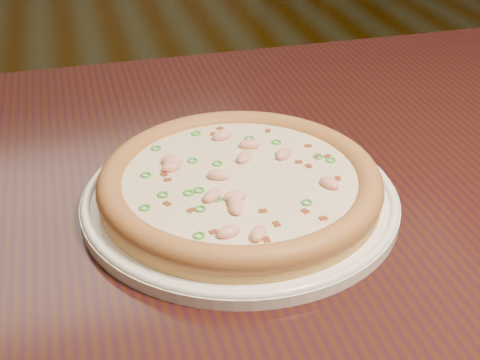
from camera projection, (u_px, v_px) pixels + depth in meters
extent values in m
plane|color=black|center=(196.00, 293.00, 1.73)|extent=(9.00, 9.00, 0.00)
cube|color=black|center=(326.00, 181.00, 0.80)|extent=(1.20, 0.80, 0.04)
cylinder|color=white|center=(240.00, 199.00, 0.72)|extent=(0.34, 0.34, 0.01)
torus|color=white|center=(240.00, 194.00, 0.72)|extent=(0.34, 0.34, 0.01)
cylinder|color=tan|center=(240.00, 187.00, 0.71)|extent=(0.30, 0.30, 0.02)
torus|color=#BD853E|center=(240.00, 180.00, 0.71)|extent=(0.30, 0.30, 0.03)
cylinder|color=beige|center=(240.00, 178.00, 0.70)|extent=(0.25, 0.25, 0.00)
ellipsoid|color=#F2B29E|center=(235.00, 196.00, 0.66)|extent=(0.02, 0.02, 0.01)
ellipsoid|color=#F2B29E|center=(170.00, 162.00, 0.72)|extent=(0.02, 0.03, 0.01)
ellipsoid|color=#F2B29E|center=(244.00, 157.00, 0.73)|extent=(0.03, 0.03, 0.01)
ellipsoid|color=#F2B29E|center=(218.00, 175.00, 0.70)|extent=(0.03, 0.02, 0.01)
ellipsoid|color=#F2B29E|center=(330.00, 183.00, 0.68)|extent=(0.02, 0.03, 0.01)
ellipsoid|color=#F2B29E|center=(172.00, 160.00, 0.72)|extent=(0.03, 0.02, 0.01)
ellipsoid|color=#F2B29E|center=(236.00, 207.00, 0.65)|extent=(0.02, 0.03, 0.01)
ellipsoid|color=#F2B29E|center=(228.00, 232.00, 0.61)|extent=(0.03, 0.02, 0.01)
ellipsoid|color=#F2B29E|center=(259.00, 233.00, 0.61)|extent=(0.03, 0.03, 0.01)
ellipsoid|color=#F2B29E|center=(235.00, 201.00, 0.66)|extent=(0.02, 0.03, 0.01)
ellipsoid|color=#F2B29E|center=(212.00, 196.00, 0.66)|extent=(0.03, 0.03, 0.01)
ellipsoid|color=#F2B29E|center=(250.00, 144.00, 0.76)|extent=(0.03, 0.02, 0.01)
ellipsoid|color=#F2B29E|center=(284.00, 154.00, 0.74)|extent=(0.03, 0.03, 0.01)
ellipsoid|color=#F2B29E|center=(172.00, 166.00, 0.71)|extent=(0.03, 0.02, 0.01)
ellipsoid|color=#F2B29E|center=(222.00, 136.00, 0.77)|extent=(0.03, 0.02, 0.01)
cube|color=maroon|center=(309.00, 167.00, 0.72)|extent=(0.01, 0.01, 0.00)
cube|color=maroon|center=(299.00, 163.00, 0.73)|extent=(0.01, 0.01, 0.00)
cube|color=maroon|center=(305.00, 212.00, 0.65)|extent=(0.01, 0.01, 0.00)
cube|color=maroon|center=(338.00, 179.00, 0.70)|extent=(0.01, 0.01, 0.00)
cube|color=maroon|center=(214.00, 233.00, 0.62)|extent=(0.01, 0.01, 0.00)
cube|color=maroon|center=(323.00, 219.00, 0.64)|extent=(0.01, 0.01, 0.00)
cube|color=maroon|center=(220.00, 129.00, 0.80)|extent=(0.01, 0.01, 0.00)
cube|color=maroon|center=(168.00, 180.00, 0.70)|extent=(0.01, 0.01, 0.00)
cube|color=maroon|center=(268.00, 131.00, 0.79)|extent=(0.01, 0.01, 0.00)
cube|color=maroon|center=(164.00, 175.00, 0.71)|extent=(0.01, 0.01, 0.00)
cube|color=maroon|center=(327.00, 157.00, 0.74)|extent=(0.01, 0.01, 0.00)
cube|color=maroon|center=(308.00, 146.00, 0.76)|extent=(0.01, 0.01, 0.00)
cube|color=maroon|center=(277.00, 225.00, 0.63)|extent=(0.01, 0.01, 0.00)
cube|color=maroon|center=(167.00, 204.00, 0.66)|extent=(0.01, 0.01, 0.00)
cube|color=maroon|center=(267.00, 240.00, 0.61)|extent=(0.01, 0.01, 0.00)
cube|color=maroon|center=(317.00, 156.00, 0.74)|extent=(0.01, 0.01, 0.00)
cube|color=maroon|center=(263.00, 212.00, 0.65)|extent=(0.01, 0.01, 0.00)
cube|color=maroon|center=(213.00, 135.00, 0.78)|extent=(0.01, 0.01, 0.00)
cube|color=maroon|center=(191.00, 211.00, 0.65)|extent=(0.01, 0.01, 0.00)
torus|color=green|center=(199.00, 236.00, 0.61)|extent=(0.01, 0.01, 0.00)
torus|color=green|center=(276.00, 142.00, 0.77)|extent=(0.01, 0.01, 0.00)
torus|color=green|center=(146.00, 175.00, 0.70)|extent=(0.02, 0.02, 0.00)
torus|color=green|center=(318.00, 157.00, 0.74)|extent=(0.02, 0.02, 0.00)
torus|color=green|center=(145.00, 208.00, 0.65)|extent=(0.01, 0.01, 0.00)
torus|color=green|center=(217.00, 164.00, 0.72)|extent=(0.02, 0.02, 0.00)
torus|color=green|center=(156.00, 148.00, 0.75)|extent=(0.02, 0.02, 0.00)
torus|color=green|center=(196.00, 133.00, 0.79)|extent=(0.01, 0.01, 0.00)
torus|color=green|center=(200.00, 209.00, 0.65)|extent=(0.02, 0.02, 0.00)
torus|color=green|center=(170.00, 166.00, 0.72)|extent=(0.01, 0.01, 0.00)
torus|color=green|center=(163.00, 195.00, 0.67)|extent=(0.01, 0.01, 0.00)
torus|color=green|center=(189.00, 193.00, 0.67)|extent=(0.01, 0.01, 0.00)
torus|color=green|center=(192.00, 161.00, 0.73)|extent=(0.02, 0.02, 0.00)
torus|color=green|center=(307.00, 203.00, 0.66)|extent=(0.01, 0.01, 0.00)
torus|color=green|center=(199.00, 190.00, 0.68)|extent=(0.01, 0.01, 0.00)
torus|color=green|center=(249.00, 138.00, 0.77)|extent=(0.01, 0.01, 0.00)
torus|color=green|center=(331.00, 160.00, 0.73)|extent=(0.02, 0.02, 0.00)
torus|color=green|center=(280.00, 154.00, 0.74)|extent=(0.01, 0.01, 0.00)
torus|color=green|center=(216.00, 199.00, 0.66)|extent=(0.01, 0.01, 0.00)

